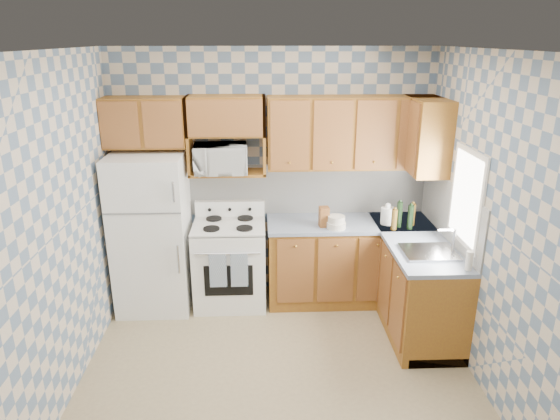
# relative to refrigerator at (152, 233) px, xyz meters

# --- Properties ---
(floor) EXTENTS (3.40, 3.40, 0.00)m
(floor) POSITION_rel_refrigerator_xyz_m (1.27, -1.25, -0.84)
(floor) COLOR #8B7959
(floor) RESTS_ON ground
(back_wall) EXTENTS (3.40, 0.02, 2.70)m
(back_wall) POSITION_rel_refrigerator_xyz_m (1.27, 0.35, 0.51)
(back_wall) COLOR slate
(back_wall) RESTS_ON ground
(right_wall) EXTENTS (0.02, 3.20, 2.70)m
(right_wall) POSITION_rel_refrigerator_xyz_m (2.97, -1.25, 0.51)
(right_wall) COLOR slate
(right_wall) RESTS_ON ground
(backsplash_back) EXTENTS (2.60, 0.02, 0.56)m
(backsplash_back) POSITION_rel_refrigerator_xyz_m (1.68, 0.34, 0.36)
(backsplash_back) COLOR silver
(backsplash_back) RESTS_ON back_wall
(backsplash_right) EXTENTS (0.02, 1.60, 0.56)m
(backsplash_right) POSITION_rel_refrigerator_xyz_m (2.96, -0.45, 0.36)
(backsplash_right) COLOR silver
(backsplash_right) RESTS_ON right_wall
(refrigerator) EXTENTS (0.75, 0.70, 1.68)m
(refrigerator) POSITION_rel_refrigerator_xyz_m (0.00, 0.00, 0.00)
(refrigerator) COLOR white
(refrigerator) RESTS_ON floor
(stove_body) EXTENTS (0.76, 0.65, 0.90)m
(stove_body) POSITION_rel_refrigerator_xyz_m (0.80, 0.03, -0.39)
(stove_body) COLOR white
(stove_body) RESTS_ON floor
(cooktop) EXTENTS (0.76, 0.65, 0.02)m
(cooktop) POSITION_rel_refrigerator_xyz_m (0.80, 0.03, 0.07)
(cooktop) COLOR silver
(cooktop) RESTS_ON stove_body
(backguard) EXTENTS (0.76, 0.08, 0.17)m
(backguard) POSITION_rel_refrigerator_xyz_m (0.80, 0.30, 0.16)
(backguard) COLOR white
(backguard) RESTS_ON cooktop
(dish_towel_left) EXTENTS (0.17, 0.02, 0.37)m
(dish_towel_left) POSITION_rel_refrigerator_xyz_m (0.70, -0.32, -0.29)
(dish_towel_left) COLOR navy
(dish_towel_left) RESTS_ON stove_body
(dish_towel_right) EXTENTS (0.17, 0.02, 0.37)m
(dish_towel_right) POSITION_rel_refrigerator_xyz_m (0.92, -0.32, -0.29)
(dish_towel_right) COLOR navy
(dish_towel_right) RESTS_ON stove_body
(base_cabinets_back) EXTENTS (1.75, 0.60, 0.88)m
(base_cabinets_back) POSITION_rel_refrigerator_xyz_m (2.10, 0.05, -0.40)
(base_cabinets_back) COLOR brown
(base_cabinets_back) RESTS_ON floor
(base_cabinets_right) EXTENTS (0.60, 1.60, 0.88)m
(base_cabinets_right) POSITION_rel_refrigerator_xyz_m (2.67, -0.45, -0.40)
(base_cabinets_right) COLOR brown
(base_cabinets_right) RESTS_ON floor
(countertop_back) EXTENTS (1.77, 0.63, 0.04)m
(countertop_back) POSITION_rel_refrigerator_xyz_m (2.10, 0.05, 0.06)
(countertop_back) COLOR slate
(countertop_back) RESTS_ON base_cabinets_back
(countertop_right) EXTENTS (0.63, 1.60, 0.04)m
(countertop_right) POSITION_rel_refrigerator_xyz_m (2.67, -0.45, 0.06)
(countertop_right) COLOR slate
(countertop_right) RESTS_ON base_cabinets_right
(upper_cabinets_back) EXTENTS (1.75, 0.33, 0.74)m
(upper_cabinets_back) POSITION_rel_refrigerator_xyz_m (2.10, 0.19, 1.01)
(upper_cabinets_back) COLOR brown
(upper_cabinets_back) RESTS_ON back_wall
(upper_cabinets_fridge) EXTENTS (0.82, 0.33, 0.50)m
(upper_cabinets_fridge) POSITION_rel_refrigerator_xyz_m (-0.02, 0.19, 1.13)
(upper_cabinets_fridge) COLOR brown
(upper_cabinets_fridge) RESTS_ON back_wall
(upper_cabinets_right) EXTENTS (0.33, 0.70, 0.74)m
(upper_cabinets_right) POSITION_rel_refrigerator_xyz_m (2.81, 0.00, 1.01)
(upper_cabinets_right) COLOR brown
(upper_cabinets_right) RESTS_ON right_wall
(microwave_shelf) EXTENTS (0.80, 0.33, 0.03)m
(microwave_shelf) POSITION_rel_refrigerator_xyz_m (0.80, 0.19, 0.60)
(microwave_shelf) COLOR brown
(microwave_shelf) RESTS_ON back_wall
(microwave) EXTENTS (0.56, 0.40, 0.30)m
(microwave) POSITION_rel_refrigerator_xyz_m (0.74, 0.12, 0.76)
(microwave) COLOR white
(microwave) RESTS_ON microwave_shelf
(sink) EXTENTS (0.48, 0.40, 0.03)m
(sink) POSITION_rel_refrigerator_xyz_m (2.67, -0.80, 0.09)
(sink) COLOR #B7B7BC
(sink) RESTS_ON countertop_right
(window) EXTENTS (0.02, 0.66, 0.86)m
(window) POSITION_rel_refrigerator_xyz_m (2.96, -0.80, 0.61)
(window) COLOR silver
(window) RESTS_ON right_wall
(bottle_0) EXTENTS (0.06, 0.06, 0.27)m
(bottle_0) POSITION_rel_refrigerator_xyz_m (2.57, -0.13, 0.22)
(bottle_0) COLOR black
(bottle_0) RESTS_ON countertop_back
(bottle_1) EXTENTS (0.06, 0.06, 0.25)m
(bottle_1) POSITION_rel_refrigerator_xyz_m (2.67, -0.19, 0.21)
(bottle_1) COLOR black
(bottle_1) RESTS_ON countertop_back
(bottle_2) EXTENTS (0.06, 0.06, 0.23)m
(bottle_2) POSITION_rel_refrigerator_xyz_m (2.72, -0.09, 0.20)
(bottle_2) COLOR brown
(bottle_2) RESTS_ON countertop_back
(bottle_3) EXTENTS (0.06, 0.06, 0.22)m
(bottle_3) POSITION_rel_refrigerator_xyz_m (2.50, -0.21, 0.19)
(bottle_3) COLOR brown
(bottle_3) RESTS_ON countertop_back
(knife_block) EXTENTS (0.11, 0.11, 0.21)m
(knife_block) POSITION_rel_refrigerator_xyz_m (1.80, -0.09, 0.19)
(knife_block) COLOR brown
(knife_block) RESTS_ON countertop_back
(electric_kettle) EXTENTS (0.14, 0.14, 0.18)m
(electric_kettle) POSITION_rel_refrigerator_xyz_m (2.47, -0.04, 0.17)
(electric_kettle) COLOR white
(electric_kettle) RESTS_ON countertop_back
(food_containers) EXTENTS (0.20, 0.20, 0.13)m
(food_containers) POSITION_rel_refrigerator_xyz_m (1.92, -0.15, 0.15)
(food_containers) COLOR silver
(food_containers) RESTS_ON countertop_back
(soap_bottle) EXTENTS (0.06, 0.06, 0.17)m
(soap_bottle) POSITION_rel_refrigerator_xyz_m (2.89, -1.16, 0.17)
(soap_bottle) COLOR silver
(soap_bottle) RESTS_ON countertop_right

